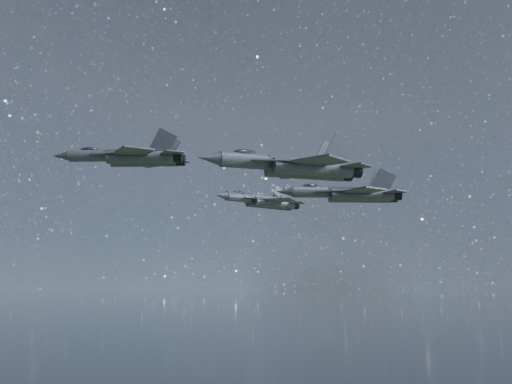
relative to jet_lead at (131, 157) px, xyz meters
name	(u,v)px	position (x,y,z in m)	size (l,w,h in m)	color
jet_lead	(131,157)	(0.00, 0.00, 0.00)	(17.24, 11.41, 4.40)	#2E323A
jet_left	(264,201)	(27.03, 26.04, -0.68)	(18.28, 12.28, 4.62)	#2E323A
jet_right	(296,166)	(14.70, -17.56, -3.63)	(18.00, 12.84, 4.60)	#2E323A
jet_slot	(351,194)	(31.89, 2.73, -2.56)	(18.89, 12.75, 4.76)	#2E323A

